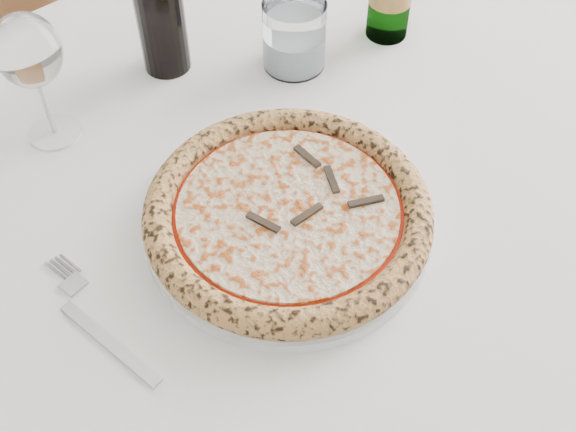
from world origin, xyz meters
name	(u,v)px	position (x,y,z in m)	size (l,w,h in m)	color
floor	(262,378)	(0.00, 0.00, -0.01)	(5.00, 6.00, 0.02)	slate
dining_table	(243,217)	(-0.07, -0.10, 0.67)	(1.63, 1.06, 0.76)	brown
chair_far	(77,16)	(0.00, 0.63, 0.53)	(0.41, 0.42, 0.93)	brown
plate	(288,222)	(-0.07, -0.20, 0.76)	(0.32, 0.32, 0.02)	white
pizza	(288,212)	(-0.07, -0.20, 0.78)	(0.31, 0.31, 0.03)	tan
fork	(98,324)	(-0.30, -0.19, 0.76)	(0.05, 0.19, 0.00)	#9A9B9D
wine_glass	(28,54)	(-0.22, 0.09, 0.88)	(0.08, 0.08, 0.17)	white
tumbler	(294,39)	(0.10, 0.03, 0.80)	(0.08, 0.08, 0.09)	white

